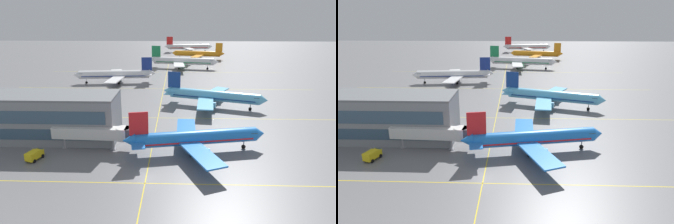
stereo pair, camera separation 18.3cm
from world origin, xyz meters
TOP-DOWN VIEW (x-y plane):
  - ground_plane at (0.00, 0.00)m, footprint 600.00×600.00m
  - airliner_front_gate at (10.17, 12.05)m, footprint 33.57×28.55m
  - airliner_second_row at (17.91, 48.48)m, footprint 35.45×30.30m
  - airliner_third_row at (-22.51, 83.73)m, footprint 37.65×32.29m
  - airliner_far_left_stand at (8.50, 123.12)m, footprint 40.72×34.73m
  - airliner_far_right_stand at (19.87, 159.84)m, footprint 36.65×31.24m
  - airliner_distant_taxiway at (14.03, 200.71)m, footprint 39.85×34.12m
  - taxiway_markings at (0.00, 54.84)m, footprint 126.16×166.74m
  - service_truck_red_van at (-25.42, 7.00)m, footprint 3.05×4.46m
  - jet_bridge at (-12.56, 13.04)m, footprint 19.01×3.69m

SIDE VIEW (x-z plane):
  - ground_plane at x=0.00m, z-range 0.00..0.00m
  - taxiway_markings at x=0.00m, z-range 0.00..0.01m
  - service_truck_red_van at x=-25.42m, z-range 0.13..2.23m
  - airliner_front_gate at x=10.17m, z-range -1.66..8.82m
  - airliner_second_row at x=17.91m, z-range -1.79..9.49m
  - airliner_far_right_stand at x=19.87m, z-range -1.81..9.61m
  - airliner_third_row at x=-22.51m, z-range -1.85..9.84m
  - jet_bridge at x=-12.56m, z-range 1.27..6.85m
  - airliner_distant_taxiway at x=14.03m, z-range -1.96..10.42m
  - airliner_far_left_stand at x=8.50m, z-range -2.01..10.67m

